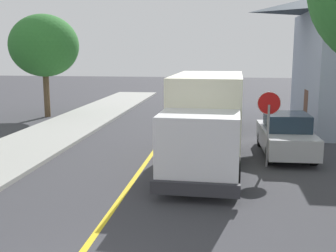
{
  "coord_description": "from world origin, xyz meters",
  "views": [
    {
      "loc": [
        2.78,
        -4.87,
        4.04
      ],
      "look_at": [
        0.83,
        9.56,
        1.4
      ],
      "focal_mm": 44.46,
      "sensor_mm": 36.0,
      "label": 1
    }
  ],
  "objects_px": {
    "box_truck": "(206,117)",
    "parked_van_across": "(286,135)",
    "parked_car_near": "(218,114)",
    "stop_sign": "(269,115)",
    "street_tree_down_block": "(44,46)",
    "parked_car_mid": "(211,98)"
  },
  "relations": [
    {
      "from": "parked_car_near",
      "to": "parked_van_across",
      "type": "bearing_deg",
      "value": -62.23
    },
    {
      "from": "box_truck",
      "to": "parked_van_across",
      "type": "xyz_separation_m",
      "value": [
        3.02,
        1.95,
        -0.97
      ]
    },
    {
      "from": "parked_van_across",
      "to": "stop_sign",
      "type": "height_order",
      "value": "stop_sign"
    },
    {
      "from": "box_truck",
      "to": "parked_car_mid",
      "type": "height_order",
      "value": "box_truck"
    },
    {
      "from": "box_truck",
      "to": "parked_van_across",
      "type": "distance_m",
      "value": 3.72
    },
    {
      "from": "box_truck",
      "to": "stop_sign",
      "type": "bearing_deg",
      "value": 5.53
    },
    {
      "from": "parked_car_near",
      "to": "stop_sign",
      "type": "relative_size",
      "value": 1.67
    },
    {
      "from": "box_truck",
      "to": "parked_van_across",
      "type": "relative_size",
      "value": 1.63
    },
    {
      "from": "parked_car_mid",
      "to": "parked_van_across",
      "type": "bearing_deg",
      "value": -75.13
    },
    {
      "from": "parked_car_near",
      "to": "stop_sign",
      "type": "bearing_deg",
      "value": -75.08
    },
    {
      "from": "parked_car_mid",
      "to": "street_tree_down_block",
      "type": "height_order",
      "value": "street_tree_down_block"
    },
    {
      "from": "box_truck",
      "to": "street_tree_down_block",
      "type": "xyz_separation_m",
      "value": [
        -10.27,
        9.93,
        2.57
      ]
    },
    {
      "from": "parked_car_near",
      "to": "parked_car_mid",
      "type": "xyz_separation_m",
      "value": [
        -0.63,
        7.39,
        0.0
      ]
    },
    {
      "from": "box_truck",
      "to": "parked_car_near",
      "type": "height_order",
      "value": "box_truck"
    },
    {
      "from": "stop_sign",
      "to": "street_tree_down_block",
      "type": "relative_size",
      "value": 0.43
    },
    {
      "from": "box_truck",
      "to": "parked_car_near",
      "type": "xyz_separation_m",
      "value": [
        0.32,
        7.07,
        -0.97
      ]
    },
    {
      "from": "parked_car_mid",
      "to": "parked_van_across",
      "type": "xyz_separation_m",
      "value": [
        3.32,
        -12.51,
        0.0
      ]
    },
    {
      "from": "parked_car_near",
      "to": "parked_car_mid",
      "type": "height_order",
      "value": "same"
    },
    {
      "from": "box_truck",
      "to": "parked_car_near",
      "type": "relative_size",
      "value": 1.63
    },
    {
      "from": "box_truck",
      "to": "parked_van_across",
      "type": "bearing_deg",
      "value": 32.85
    },
    {
      "from": "box_truck",
      "to": "parked_car_near",
      "type": "distance_m",
      "value": 7.14
    },
    {
      "from": "stop_sign",
      "to": "street_tree_down_block",
      "type": "height_order",
      "value": "street_tree_down_block"
    }
  ]
}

